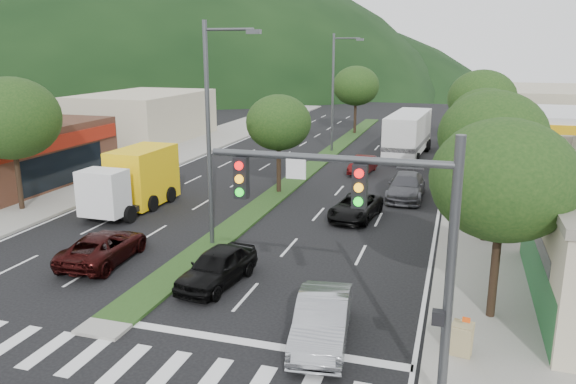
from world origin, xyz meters
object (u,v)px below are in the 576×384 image
(streetlight_mid, at_px, (335,87))
(car_queue_d, at_px, (356,207))
(car_queue_b, at_px, (406,186))
(a_frame_sign, at_px, (462,337))
(tree_r_e, at_px, (479,93))
(box_truck, at_px, (135,181))
(sedan_silver, at_px, (322,320))
(tree_r_b, at_px, (493,136))
(traffic_signal, at_px, (385,230))
(car_queue_a, at_px, (217,267))
(tree_med_near, at_px, (279,123))
(car_queue_c, at_px, (363,165))
(tree_r_d, at_px, (482,99))
(motorhome, at_px, (408,133))
(tree_l_a, at_px, (11,118))
(tree_med_far, at_px, (356,86))
(tree_r_a, at_px, (503,180))
(tree_r_c, at_px, (486,121))
(streetlight_near, at_px, (212,125))

(streetlight_mid, xyz_separation_m, car_queue_d, (5.37, -18.91, -4.97))
(streetlight_mid, xyz_separation_m, car_queue_b, (7.53, -13.91, -4.84))
(streetlight_mid, relative_size, a_frame_sign, 7.40)
(tree_r_e, relative_size, car_queue_b, 1.31)
(streetlight_mid, height_order, box_truck, streetlight_mid)
(sedan_silver, height_order, box_truck, box_truck)
(tree_r_b, bearing_deg, car_queue_b, 121.01)
(car_queue_d, bearing_deg, sedan_silver, -77.16)
(traffic_signal, bearing_deg, car_queue_a, 141.58)
(tree_r_e, height_order, tree_med_near, tree_r_e)
(tree_med_near, relative_size, car_queue_c, 1.61)
(car_queue_c, height_order, a_frame_sign, a_frame_sign)
(tree_r_b, distance_m, tree_r_d, 18.00)
(box_truck, relative_size, motorhome, 0.71)
(box_truck, bearing_deg, a_frame_sign, 148.00)
(tree_l_a, bearing_deg, sedan_silver, -25.07)
(car_queue_c, bearing_deg, box_truck, -123.74)
(tree_med_far, height_order, streetlight_mid, streetlight_mid)
(car_queue_a, height_order, car_queue_b, car_queue_b)
(traffic_signal, xyz_separation_m, tree_r_d, (2.97, 31.54, 0.54))
(tree_med_near, relative_size, motorhome, 0.63)
(car_queue_c, xyz_separation_m, motorhome, (2.44, 7.70, 1.30))
(tree_r_a, height_order, streetlight_mid, streetlight_mid)
(tree_r_a, xyz_separation_m, tree_r_c, (0.00, 16.00, -0.07))
(tree_r_d, height_order, tree_med_near, tree_r_d)
(tree_med_far, bearing_deg, tree_r_c, -63.43)
(tree_r_d, xyz_separation_m, a_frame_sign, (-0.94, -28.93, -4.43))
(streetlight_near, bearing_deg, sedan_silver, -46.49)
(traffic_signal, relative_size, car_queue_d, 1.58)
(tree_r_c, height_order, tree_med_near, tree_r_c)
(tree_r_a, bearing_deg, tree_r_d, 90.00)
(car_queue_a, distance_m, motorhome, 29.39)
(tree_r_d, bearing_deg, streetlight_near, -118.20)
(streetlight_near, bearing_deg, traffic_signal, -47.23)
(streetlight_mid, bearing_deg, car_queue_d, -74.14)
(tree_r_c, relative_size, car_queue_b, 1.27)
(tree_r_e, distance_m, streetlight_mid, 13.73)
(streetlight_mid, bearing_deg, tree_r_b, -60.68)
(a_frame_sign, bearing_deg, tree_med_near, 133.26)
(tree_l_a, relative_size, a_frame_sign, 5.36)
(traffic_signal, height_order, car_queue_d, traffic_signal)
(tree_med_far, bearing_deg, tree_l_a, -110.19)
(tree_med_near, relative_size, box_truck, 0.89)
(tree_r_c, distance_m, car_queue_a, 19.27)
(traffic_signal, height_order, tree_med_far, tree_med_far)
(tree_r_d, bearing_deg, tree_r_b, -90.00)
(car_queue_a, bearing_deg, tree_r_e, 81.65)
(car_queue_b, distance_m, box_truck, 15.91)
(car_queue_a, bearing_deg, tree_r_c, 65.22)
(tree_r_d, bearing_deg, streetlight_mid, 165.73)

